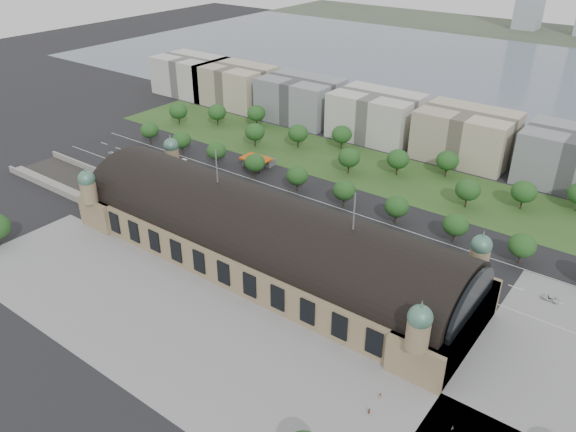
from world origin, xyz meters
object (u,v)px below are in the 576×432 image
Objects in this scene: traffic_car_1 at (181,165)px; bus_west at (304,225)px; parked_car_0 at (156,182)px; traffic_car_6 at (549,298)px; pedestrian_0 at (380,396)px; pedestrian_1 at (369,411)px; parked_car_3 at (208,197)px; parked_car_1 at (214,201)px; petrol_station at (262,160)px; traffic_car_0 at (111,153)px; parked_car_2 at (190,189)px; bus_east at (358,246)px; traffic_car_2 at (232,188)px; bus_mid at (291,221)px; parked_car_5 at (264,217)px; parked_car_6 at (219,200)px; pedestrian_2 at (453,428)px; traffic_car_3 at (269,199)px; parked_car_4 at (239,212)px.

traffic_car_1 is 0.37× the size of bus_west.
parked_car_0 is 0.45× the size of bus_west.
bus_west is (-88.93, -9.93, 0.75)m from traffic_car_6.
parked_car_0 is 2.90× the size of pedestrian_0.
parked_car_3 is at bearing 80.98° from pedestrian_1.
pedestrian_1 is (109.82, -60.42, 0.30)m from parked_car_1.
petrol_station is 3.39× the size of traffic_car_0.
parked_car_2 reaches higher than traffic_car_1.
petrol_station reaches higher than traffic_car_0.
bus_east reaches higher than traffic_car_0.
parked_car_1 is at bearing 53.26° from parked_car_3.
parked_car_1 is at bearing 50.67° from parked_car_2.
traffic_car_2 is 0.40× the size of bus_mid.
traffic_car_0 is 104.92m from parked_car_5.
bus_west is (59.74, 2.70, 0.73)m from parked_car_2.
traffic_car_2 is at bearing 162.38° from parked_car_6.
bus_east is (-63.89, -10.63, 0.83)m from traffic_car_6.
bus_mid is 106.47m from pedestrian_2.
parked_car_3 is at bearing -109.61° from parked_car_5.
parked_car_0 is 77.80m from bus_west.
traffic_car_3 is 52.09m from bus_east.
pedestrian_2 is at bearing -34.89° from petrol_station.
bus_west is 5.73× the size of pedestrian_1.
petrol_station reaches higher than traffic_car_2.
traffic_car_6 is at bearing -85.09° from traffic_car_1.
parked_car_0 is 48.91m from parked_car_4.
parked_car_0 is 35.62m from parked_car_6.
traffic_car_3 is 114.66m from traffic_car_6.
bus_mid is at bearing 59.14° from parked_car_2.
traffic_car_6 is at bearing 87.11° from traffic_car_2.
traffic_car_2 reaches higher than parked_car_6.
parked_car_2 is (23.54, -16.81, 0.10)m from traffic_car_1.
parked_car_5 is 104.16m from pedestrian_1.
parked_car_3 is (-22.35, -14.49, -0.02)m from traffic_car_3.
traffic_car_0 is at bearing -128.71° from parked_car_2.
traffic_car_0 is at bearing -123.24° from parked_car_0.
bus_east reaches higher than pedestrian_2.
traffic_car_2 is 145.92m from pedestrian_2.
bus_west is 88.14m from pedestrian_0.
pedestrian_0 is at bearing 34.89° from parked_car_5.
traffic_car_2 is 13.85m from parked_car_1.
pedestrian_1 is at bearing 36.21° from parked_car_3.
pedestrian_1 is 1.15× the size of pedestrian_2.
parked_car_1 is at bearing -80.20° from parked_car_6.
traffic_car_3 is 26.64m from parked_car_3.
parked_car_6 is 2.41× the size of pedestrian_1.
bus_east is (67.14, 2.11, 0.91)m from parked_car_6.
petrol_station reaches higher than parked_car_0.
bus_east is (84.79, 2.00, 0.81)m from parked_car_2.
bus_mid is at bearing 79.37° from parked_car_5.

